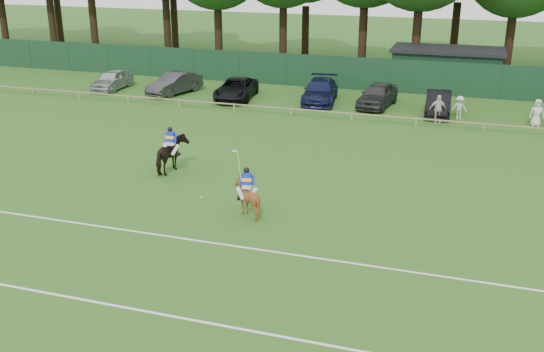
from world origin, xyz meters
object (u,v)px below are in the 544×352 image
at_px(sedan_grey, 175,83).
at_px(spectator_mid, 438,109).
at_px(hatch_grey, 377,95).
at_px(sedan_silver, 112,80).
at_px(suv_black, 236,89).
at_px(spectator_left, 459,108).
at_px(spectator_right, 537,113).
at_px(utility_shed, 447,68).
at_px(horse_dark, 171,155).
at_px(horse_chestnut, 247,198).
at_px(polo_ball, 201,197).
at_px(estate_black, 438,103).
at_px(sedan_navy, 320,91).

xyz_separation_m(sedan_grey, spectator_mid, (19.26, -2.45, 0.11)).
xyz_separation_m(sedan_grey, hatch_grey, (15.02, 0.62, 0.04)).
bearing_deg(sedan_silver, spectator_mid, -6.79).
bearing_deg(suv_black, sedan_silver, 172.21).
bearing_deg(spectator_left, spectator_right, -15.75).
relative_size(hatch_grey, spectator_mid, 2.69).
xyz_separation_m(sedan_silver, utility_shed, (24.32, 8.59, 0.79)).
height_order(suv_black, spectator_mid, spectator_mid).
bearing_deg(hatch_grey, horse_dark, -106.56).
xyz_separation_m(horse_chestnut, polo_ball, (-2.55, 1.12, -0.71)).
relative_size(hatch_grey, spectator_left, 3.22).
bearing_deg(estate_black, polo_ball, -118.62).
distance_m(sedan_grey, hatch_grey, 15.03).
bearing_deg(spectator_mid, hatch_grey, 126.53).
height_order(spectator_left, spectator_right, spectator_right).
relative_size(polo_ball, utility_shed, 0.01).
bearing_deg(horse_chestnut, spectator_mid, -122.64).
bearing_deg(horse_chestnut, spectator_left, -124.58).
height_order(polo_ball, utility_shed, utility_shed).
xyz_separation_m(spectator_left, spectator_right, (4.57, -0.47, 0.11)).
relative_size(sedan_navy, estate_black, 1.21).
distance_m(sedan_silver, utility_shed, 25.81).
distance_m(horse_chestnut, utility_shed, 28.84).
xyz_separation_m(sedan_grey, spectator_left, (20.51, -1.05, -0.03)).
height_order(suv_black, sedan_navy, sedan_navy).
height_order(sedan_navy, estate_black, sedan_navy).
bearing_deg(suv_black, sedan_navy, 1.08).
xyz_separation_m(horse_dark, spectator_left, (12.92, 14.80, -0.14)).
distance_m(sedan_silver, polo_ball, 24.14).
distance_m(hatch_grey, spectator_mid, 5.24).
xyz_separation_m(estate_black, spectator_mid, (0.12, -2.22, 0.15)).
xyz_separation_m(sedan_grey, estate_black, (19.14, -0.24, -0.04)).
relative_size(horse_chestnut, sedan_navy, 0.27).
relative_size(sedan_grey, polo_ball, 52.54).
distance_m(suv_black, hatch_grey, 10.09).
height_order(horse_chestnut, sedan_silver, horse_chestnut).
relative_size(horse_chestnut, sedan_grey, 0.32).
distance_m(horse_dark, spectator_right, 22.61).
height_order(horse_chestnut, suv_black, horse_chestnut).
height_order(hatch_grey, spectator_left, hatch_grey).
relative_size(sedan_navy, spectator_right, 3.19).
bearing_deg(sedan_navy, suv_black, -178.91).
height_order(suv_black, utility_shed, utility_shed).
distance_m(spectator_right, utility_shed, 11.70).
bearing_deg(utility_shed, polo_ball, -107.96).
bearing_deg(horse_dark, sedan_grey, -61.87).
bearing_deg(hatch_grey, estate_black, -4.07).
xyz_separation_m(suv_black, hatch_grey, (10.06, 0.79, 0.09)).
bearing_deg(spectator_mid, utility_shed, 73.43).
bearing_deg(sedan_grey, polo_ball, -45.01).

